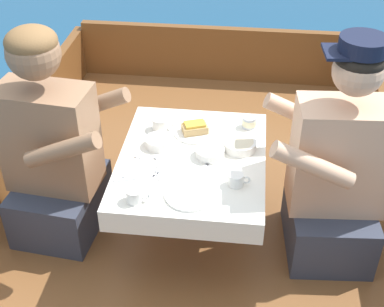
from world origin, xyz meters
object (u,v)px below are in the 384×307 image
(sandwich, at_px, (195,128))
(coffee_cup_center, at_px, (160,123))
(person_starboard, at_px, (336,175))
(tin_can, at_px, (249,122))
(coffee_cup_port, at_px, (236,179))
(coffee_cup_starboard, at_px, (135,195))
(person_port, at_px, (53,154))

(sandwich, distance_m, coffee_cup_center, 0.17)
(person_starboard, distance_m, tin_can, 0.48)
(coffee_cup_port, distance_m, coffee_cup_starboard, 0.41)
(person_starboard, distance_m, coffee_cup_port, 0.45)
(person_port, distance_m, coffee_cup_port, 0.83)
(person_port, distance_m, coffee_cup_starboard, 0.52)
(coffee_cup_port, distance_m, coffee_cup_center, 0.53)
(person_starboard, height_order, coffee_cup_starboard, person_starboard)
(sandwich, bearing_deg, coffee_cup_starboard, -109.65)
(person_starboard, xyz_separation_m, tin_can, (-0.38, 0.30, 0.05))
(sandwich, bearing_deg, coffee_cup_center, 172.87)
(coffee_cup_center, relative_size, tin_can, 1.53)
(sandwich, bearing_deg, person_port, -160.75)
(person_starboard, relative_size, tin_can, 15.48)
(coffee_cup_center, bearing_deg, coffee_cup_port, -45.21)
(person_port, distance_m, person_starboard, 1.24)
(person_port, height_order, coffee_cup_center, person_port)
(person_starboard, bearing_deg, tin_can, -42.21)
(person_port, distance_m, sandwich, 0.65)
(coffee_cup_center, xyz_separation_m, tin_can, (0.41, 0.07, -0.00))
(person_port, bearing_deg, coffee_cup_starboard, -27.62)
(sandwich, distance_m, tin_can, 0.26)
(coffee_cup_center, bearing_deg, tin_can, 8.98)
(person_port, height_order, coffee_cup_starboard, person_port)
(coffee_cup_port, height_order, coffee_cup_center, coffee_cup_center)
(person_port, bearing_deg, person_starboard, 6.08)
(coffee_cup_port, bearing_deg, coffee_cup_starboard, -159.46)
(tin_can, bearing_deg, coffee_cup_port, -95.14)
(person_starboard, height_order, coffee_cup_center, person_starboard)
(sandwich, distance_m, coffee_cup_starboard, 0.53)
(person_port, height_order, sandwich, person_port)
(sandwich, xyz_separation_m, tin_can, (0.25, 0.09, -0.00))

